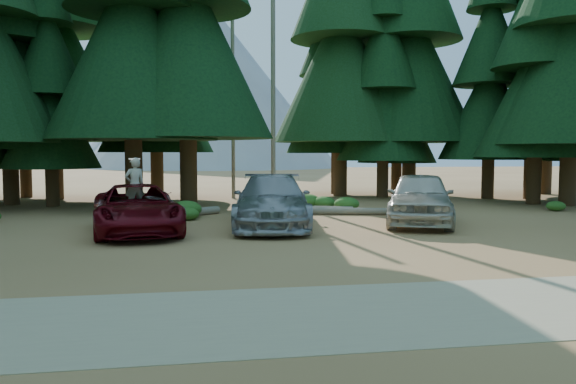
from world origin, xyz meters
The scene contains 20 objects.
ground centered at (0.00, 0.00, 0.00)m, with size 160.00×160.00×0.00m, color #986C40.
gravel_strip centered at (0.00, -6.50, 0.01)m, with size 26.00×3.50×0.01m, color tan.
forest_belt_north centered at (0.00, 15.00, 0.00)m, with size 36.00×7.00×22.00m, color black, non-canonical shape.
snag_front centered at (0.80, 14.50, 6.00)m, with size 0.24×0.24×12.00m, color gray.
snag_back centered at (-1.20, 16.00, 5.00)m, with size 0.20×0.20×10.00m, color gray.
mountain_peak centered at (-2.59, 88.23, 12.71)m, with size 48.00×50.00×28.00m.
red_pickup centered at (-5.09, 3.03, 0.76)m, with size 2.52×5.47×1.52m, color #600811.
silver_minivan_center centered at (-0.74, 3.77, 0.88)m, with size 2.46×6.05×1.76m, color #9FA1A7.
silver_minivan_right centered at (4.48, 3.70, 0.92)m, with size 2.18×5.41×1.84m, color beige.
frisbee_player centered at (-5.18, 3.48, 1.49)m, with size 0.75×0.64×1.74m.
log_left centered at (-4.21, 7.00, 0.16)m, with size 0.32×0.32×4.47m, color gray.
log_mid centered at (1.84, 8.41, 0.12)m, with size 0.25×0.25×3.02m, color gray.
log_right centered at (2.85, 7.00, 0.14)m, with size 0.28×0.28×4.42m, color gray.
shrub_far_left centered at (-3.55, 6.22, 0.23)m, with size 0.83×0.83×0.45m, color #24601C.
shrub_left centered at (-5.87, 6.95, 0.26)m, with size 0.93×0.93×0.51m, color #24601C.
shrub_center_left centered at (-3.64, 7.00, 0.33)m, with size 1.21×1.21×0.66m, color #24601C.
shrub_center_right centered at (1.72, 10.00, 0.32)m, with size 1.16×1.16×0.64m, color #24601C.
shrub_right centered at (2.41, 9.59, 0.28)m, with size 1.01×1.01×0.55m, color #24601C.
shrub_far_right centered at (3.17, 8.54, 0.30)m, with size 1.08×1.08×0.59m, color #24601C.
shrub_edge_east centered at (12.02, 6.95, 0.22)m, with size 0.79×0.79×0.43m, color #24601C.
Camera 1 is at (-3.29, -14.83, 2.50)m, focal length 35.00 mm.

